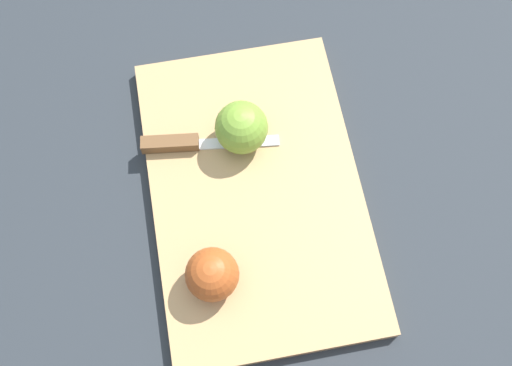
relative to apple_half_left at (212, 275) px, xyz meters
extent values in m
plane|color=#282D33|center=(0.12, -0.06, -0.05)|extent=(4.00, 4.00, 0.00)
cube|color=tan|center=(0.12, -0.06, -0.04)|extent=(0.47, 0.34, 0.02)
sphere|color=#AD4C1E|center=(0.00, 0.00, 0.00)|extent=(0.07, 0.07, 0.07)
cylinder|color=beige|center=(0.00, 0.00, 0.00)|extent=(0.05, 0.04, 0.06)
sphere|color=olive|center=(0.20, -0.04, 0.00)|extent=(0.07, 0.07, 0.07)
cylinder|color=beige|center=(0.20, -0.04, 0.00)|extent=(0.07, 0.02, 0.07)
cube|color=silver|center=(0.19, -0.04, -0.03)|extent=(0.02, 0.11, 0.00)
cube|color=brown|center=(0.19, 0.06, -0.02)|extent=(0.02, 0.08, 0.02)
camera|label=1|loc=(-0.17, -0.05, 0.71)|focal=42.00mm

